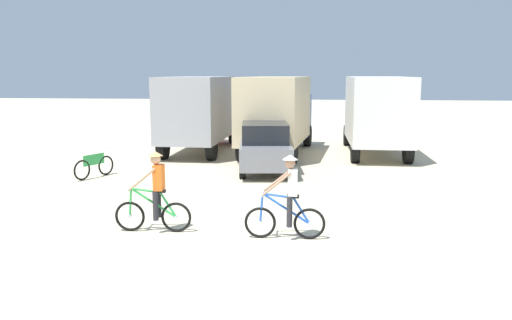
# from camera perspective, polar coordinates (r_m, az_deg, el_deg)

# --- Properties ---
(ground_plane) EXTENTS (120.00, 120.00, 0.00)m
(ground_plane) POSITION_cam_1_polar(r_m,az_deg,el_deg) (10.35, -1.91, -10.19)
(ground_plane) COLOR beige
(box_truck_grey_hauler) EXTENTS (2.59, 6.82, 3.35)m
(box_truck_grey_hauler) POSITION_cam_1_polar(r_m,az_deg,el_deg) (23.20, -6.24, 5.51)
(box_truck_grey_hauler) COLOR #9E9EA3
(box_truck_grey_hauler) RESTS_ON ground
(box_truck_tan_camper) EXTENTS (3.09, 6.97, 3.35)m
(box_truck_tan_camper) POSITION_cam_1_polar(r_m,az_deg,el_deg) (22.44, 2.37, 5.42)
(box_truck_tan_camper) COLOR #CCB78E
(box_truck_tan_camper) RESTS_ON ground
(box_truck_white_box) EXTENTS (2.45, 6.77, 3.35)m
(box_truck_white_box) POSITION_cam_1_polar(r_m,az_deg,el_deg) (22.90, 13.15, 5.26)
(box_truck_white_box) COLOR white
(box_truck_white_box) RESTS_ON ground
(sedan_parked) EXTENTS (2.21, 4.37, 1.76)m
(sedan_parked) POSITION_cam_1_polar(r_m,az_deg,el_deg) (18.49, 0.98, 1.44)
(sedan_parked) COLOR slate
(sedan_parked) RESTS_ON ground
(cyclist_orange_shirt) EXTENTS (1.73, 0.52, 1.82)m
(cyclist_orange_shirt) POSITION_cam_1_polar(r_m,az_deg,el_deg) (11.63, -11.12, -3.79)
(cyclist_orange_shirt) COLOR black
(cyclist_orange_shirt) RESTS_ON ground
(cyclist_cowboy_hat) EXTENTS (1.73, 0.52, 1.82)m
(cyclist_cowboy_hat) POSITION_cam_1_polar(r_m,az_deg,el_deg) (10.95, 3.53, -4.46)
(cyclist_cowboy_hat) COLOR black
(cyclist_cowboy_hat) RESTS_ON ground
(bicycle_spare) EXTENTS (0.82, 1.60, 0.97)m
(bicycle_spare) POSITION_cam_1_polar(r_m,az_deg,el_deg) (18.28, -17.46, -0.63)
(bicycle_spare) COLOR black
(bicycle_spare) RESTS_ON ground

